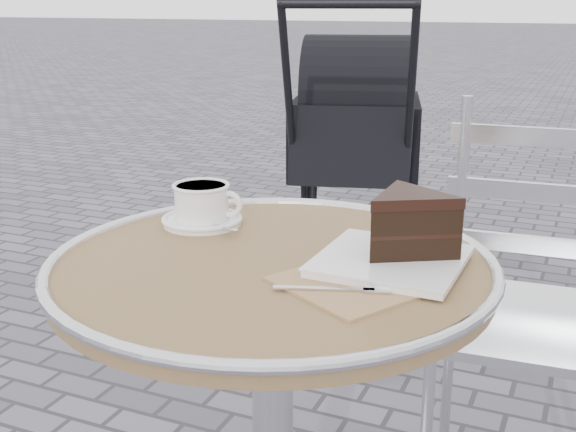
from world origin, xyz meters
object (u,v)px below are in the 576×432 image
at_px(baby_stroller, 354,149).
at_px(bistro_chair, 535,265).
at_px(cake_plate_set, 404,232).
at_px(cappuccino_set, 203,206).
at_px(cafe_table, 272,353).

bearing_deg(baby_stroller, bistro_chair, -72.88).
bearing_deg(cake_plate_set, cappuccino_set, 172.08).
relative_size(cake_plate_set, baby_stroller, 0.28).
distance_m(cake_plate_set, bistro_chair, 0.59).
distance_m(cafe_table, cake_plate_set, 0.30).
bearing_deg(cappuccino_set, cake_plate_set, -17.60).
bearing_deg(cafe_table, bistro_chair, 58.81).
bearing_deg(bistro_chair, cake_plate_set, -110.99).
xyz_separation_m(bistro_chair, baby_stroller, (-0.87, 1.36, -0.06)).
bearing_deg(bistro_chair, cappuccino_set, -143.99).
distance_m(cappuccino_set, bistro_chair, 0.75).
height_order(cake_plate_set, baby_stroller, baby_stroller).
bearing_deg(baby_stroller, cafe_table, -90.82).
xyz_separation_m(cafe_table, bistro_chair, (0.36, 0.60, 0.01)).
bearing_deg(baby_stroller, cappuccino_set, -95.79).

